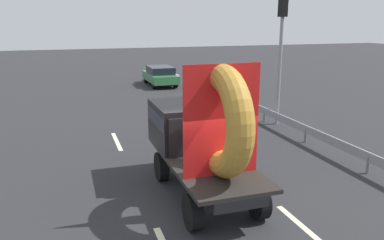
# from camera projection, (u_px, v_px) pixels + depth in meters

# --- Properties ---
(ground_plane) EXTENTS (120.00, 120.00, 0.00)m
(ground_plane) POSITION_uv_depth(u_px,v_px,m) (209.00, 204.00, 10.25)
(ground_plane) COLOR #28282B
(flatbed_truck) EXTENTS (2.02, 5.06, 3.79)m
(flatbed_truck) POSITION_uv_depth(u_px,v_px,m) (200.00, 132.00, 10.59)
(flatbed_truck) COLOR black
(flatbed_truck) RESTS_ON ground_plane
(distant_sedan) EXTENTS (1.86, 4.34, 1.41)m
(distant_sedan) POSITION_uv_depth(u_px,v_px,m) (160.00, 75.00, 28.76)
(distant_sedan) COLOR black
(distant_sedan) RESTS_ON ground_plane
(traffic_light) EXTENTS (0.42, 0.36, 5.78)m
(traffic_light) POSITION_uv_depth(u_px,v_px,m) (281.00, 43.00, 17.19)
(traffic_light) COLOR gray
(traffic_light) RESTS_ON ground_plane
(guardrail) EXTENTS (0.10, 13.55, 0.71)m
(guardrail) POSITION_uv_depth(u_px,v_px,m) (283.00, 120.00, 16.82)
(guardrail) COLOR gray
(guardrail) RESTS_ON ground_plane
(lane_dash_left_far) EXTENTS (0.16, 2.44, 0.01)m
(lane_dash_left_far) POSITION_uv_depth(u_px,v_px,m) (117.00, 141.00, 15.53)
(lane_dash_left_far) COLOR beige
(lane_dash_left_far) RESTS_ON ground_plane
(lane_dash_right_near) EXTENTS (0.16, 2.30, 0.01)m
(lane_dash_right_near) POSITION_uv_depth(u_px,v_px,m) (304.00, 228.00, 9.05)
(lane_dash_right_near) COLOR beige
(lane_dash_right_near) RESTS_ON ground_plane
(lane_dash_right_far) EXTENTS (0.16, 2.59, 0.01)m
(lane_dash_right_far) POSITION_uv_depth(u_px,v_px,m) (195.00, 135.00, 16.40)
(lane_dash_right_far) COLOR beige
(lane_dash_right_far) RESTS_ON ground_plane
(oncoming_car) EXTENTS (1.60, 3.73, 1.22)m
(oncoming_car) POSITION_uv_depth(u_px,v_px,m) (163.00, 74.00, 30.09)
(oncoming_car) COLOR black
(oncoming_car) RESTS_ON ground_plane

